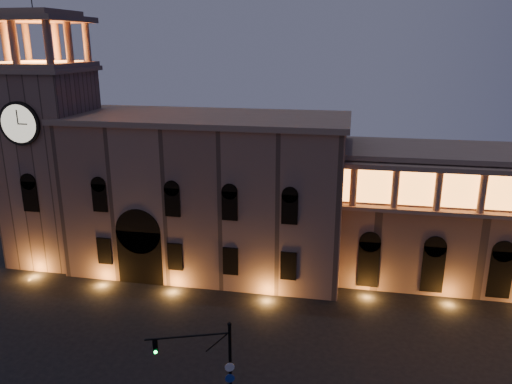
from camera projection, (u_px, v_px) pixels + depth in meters
The scene contains 3 objects.
government_building at pixel (207, 193), 56.17m from camera, with size 30.80×12.80×17.60m.
clock_tower at pixel (50, 156), 57.52m from camera, with size 9.80×9.80×32.40m.
traffic_light at pixel (216, 373), 33.02m from camera, with size 5.45×2.15×7.85m.
Camera 1 is at (13.45, -29.81, 25.11)m, focal length 35.00 mm.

